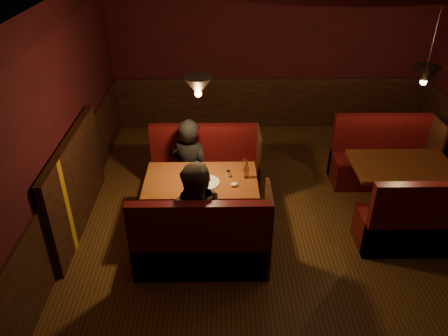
{
  "coord_description": "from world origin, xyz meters",
  "views": [
    {
      "loc": [
        -1.01,
        -4.52,
        3.82
      ],
      "look_at": [
        -0.94,
        0.26,
        0.95
      ],
      "focal_mm": 35.0,
      "sensor_mm": 36.0,
      "label": 1
    }
  ],
  "objects_px": {
    "main_bench_far": "(206,174)",
    "second_bench_far": "(380,161)",
    "second_table": "(400,177)",
    "diner_a": "(189,152)",
    "main_bench_near": "(202,247)",
    "second_bench_near": "(422,226)",
    "diner_b": "(200,205)",
    "main_table": "(203,191)"
  },
  "relations": [
    {
      "from": "main_bench_far",
      "to": "second_bench_far",
      "type": "relative_size",
      "value": 1.06
    },
    {
      "from": "second_table",
      "to": "second_bench_far",
      "type": "bearing_deg",
      "value": 87.8
    },
    {
      "from": "second_table",
      "to": "diner_a",
      "type": "bearing_deg",
      "value": 175.14
    },
    {
      "from": "main_bench_near",
      "to": "second_bench_far",
      "type": "relative_size",
      "value": 1.06
    },
    {
      "from": "second_bench_near",
      "to": "diner_b",
      "type": "distance_m",
      "value": 2.85
    },
    {
      "from": "second_table",
      "to": "diner_b",
      "type": "distance_m",
      "value": 2.97
    },
    {
      "from": "second_bench_far",
      "to": "diner_b",
      "type": "xyz_separation_m",
      "value": [
        -2.8,
        -1.86,
        0.52
      ]
    },
    {
      "from": "main_bench_near",
      "to": "second_bench_near",
      "type": "height_order",
      "value": "main_bench_near"
    },
    {
      "from": "second_bench_far",
      "to": "main_bench_near",
      "type": "bearing_deg",
      "value": -144.13
    },
    {
      "from": "second_bench_far",
      "to": "diner_a",
      "type": "bearing_deg",
      "value": -169.16
    },
    {
      "from": "main_table",
      "to": "second_bench_far",
      "type": "height_order",
      "value": "second_bench_far"
    },
    {
      "from": "main_bench_near",
      "to": "second_bench_far",
      "type": "xyz_separation_m",
      "value": [
        2.77,
        2.01,
        -0.0
      ]
    },
    {
      "from": "second_bench_far",
      "to": "diner_a",
      "type": "relative_size",
      "value": 0.89
    },
    {
      "from": "main_bench_near",
      "to": "second_bench_near",
      "type": "bearing_deg",
      "value": 7.4
    },
    {
      "from": "main_bench_near",
      "to": "diner_a",
      "type": "relative_size",
      "value": 0.94
    },
    {
      "from": "second_table",
      "to": "diner_b",
      "type": "relative_size",
      "value": 0.79
    },
    {
      "from": "second_bench_near",
      "to": "diner_a",
      "type": "xyz_separation_m",
      "value": [
        -2.99,
        1.07,
        0.51
      ]
    },
    {
      "from": "main_bench_near",
      "to": "second_table",
      "type": "distance_m",
      "value": 3.0
    },
    {
      "from": "diner_a",
      "to": "diner_b",
      "type": "bearing_deg",
      "value": 120.68
    },
    {
      "from": "diner_b",
      "to": "second_bench_near",
      "type": "bearing_deg",
      "value": 10.47
    },
    {
      "from": "main_bench_near",
      "to": "diner_a",
      "type": "distance_m",
      "value": 1.54
    },
    {
      "from": "main_table",
      "to": "diner_b",
      "type": "bearing_deg",
      "value": -90.48
    },
    {
      "from": "main_bench_far",
      "to": "second_table",
      "type": "relative_size",
      "value": 1.17
    },
    {
      "from": "diner_b",
      "to": "second_bench_far",
      "type": "bearing_deg",
      "value": 39.7
    },
    {
      "from": "main_table",
      "to": "main_bench_near",
      "type": "relative_size",
      "value": 0.91
    },
    {
      "from": "main_bench_near",
      "to": "second_bench_far",
      "type": "bearing_deg",
      "value": 35.87
    },
    {
      "from": "second_table",
      "to": "main_bench_far",
      "type": "bearing_deg",
      "value": 170.12
    },
    {
      "from": "main_bench_far",
      "to": "second_bench_far",
      "type": "distance_m",
      "value": 2.8
    },
    {
      "from": "main_bench_near",
      "to": "second_table",
      "type": "xyz_separation_m",
      "value": [
        2.74,
        1.18,
        0.23
      ]
    },
    {
      "from": "main_bench_far",
      "to": "main_table",
      "type": "bearing_deg",
      "value": -91.09
    },
    {
      "from": "main_bench_far",
      "to": "diner_a",
      "type": "relative_size",
      "value": 0.94
    },
    {
      "from": "main_bench_far",
      "to": "diner_a",
      "type": "height_order",
      "value": "diner_a"
    },
    {
      "from": "main_bench_far",
      "to": "diner_a",
      "type": "bearing_deg",
      "value": -132.92
    },
    {
      "from": "main_bench_far",
      "to": "main_bench_near",
      "type": "bearing_deg",
      "value": -90.0
    },
    {
      "from": "second_bench_far",
      "to": "second_bench_near",
      "type": "bearing_deg",
      "value": -90.0
    },
    {
      "from": "main_bench_far",
      "to": "diner_a",
      "type": "distance_m",
      "value": 0.59
    },
    {
      "from": "second_bench_near",
      "to": "second_table",
      "type": "bearing_deg",
      "value": 92.2
    },
    {
      "from": "second_table",
      "to": "second_bench_near",
      "type": "bearing_deg",
      "value": -87.8
    },
    {
      "from": "main_bench_near",
      "to": "diner_a",
      "type": "height_order",
      "value": "diner_a"
    },
    {
      "from": "main_table",
      "to": "second_table",
      "type": "relative_size",
      "value": 1.06
    },
    {
      "from": "main_table",
      "to": "second_table",
      "type": "bearing_deg",
      "value": 7.27
    },
    {
      "from": "main_table",
      "to": "main_bench_far",
      "type": "relative_size",
      "value": 0.91
    }
  ]
}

